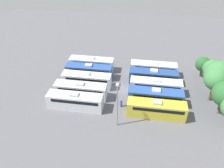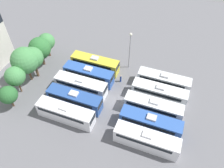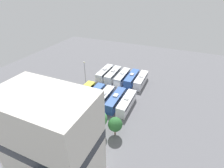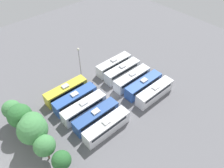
% 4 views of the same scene
% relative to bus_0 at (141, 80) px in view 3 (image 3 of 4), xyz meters
% --- Properties ---
extents(ground_plane, '(102.79, 102.79, 0.00)m').
position_rel_bus_0_xyz_m(ground_plane, '(7.01, 7.58, -1.69)').
color(ground_plane, slate).
extents(bus_0, '(2.60, 10.54, 3.43)m').
position_rel_bus_0_xyz_m(bus_0, '(0.00, 0.00, 0.00)').
color(bus_0, silver).
rests_on(bus_0, ground_plane).
extents(bus_1, '(2.60, 10.54, 3.43)m').
position_rel_bus_0_xyz_m(bus_1, '(3.37, 0.17, 0.00)').
color(bus_1, '#2D56A8').
rests_on(bus_1, ground_plane).
extents(bus_2, '(2.60, 10.54, 3.43)m').
position_rel_bus_0_xyz_m(bus_2, '(6.88, 0.51, 0.00)').
color(bus_2, silver).
rests_on(bus_2, ground_plane).
extents(bus_3, '(2.60, 10.54, 3.43)m').
position_rel_bus_0_xyz_m(bus_3, '(10.67, 0.23, 0.00)').
color(bus_3, silver).
rests_on(bus_3, ground_plane).
extents(bus_4, '(2.60, 10.54, 3.43)m').
position_rel_bus_0_xyz_m(bus_4, '(14.13, 0.08, 0.00)').
color(bus_4, silver).
rests_on(bus_4, ground_plane).
extents(bus_5, '(2.60, 10.54, 3.43)m').
position_rel_bus_0_xyz_m(bus_5, '(0.09, 14.74, 0.00)').
color(bus_5, silver).
rests_on(bus_5, ground_plane).
extents(bus_6, '(2.60, 10.54, 3.43)m').
position_rel_bus_0_xyz_m(bus_6, '(3.49, 14.73, 0.00)').
color(bus_6, '#284C93').
rests_on(bus_6, ground_plane).
extents(bus_7, '(2.60, 10.54, 3.43)m').
position_rel_bus_0_xyz_m(bus_7, '(7.10, 15.20, 0.00)').
color(bus_7, silver).
rests_on(bus_7, ground_plane).
extents(bus_8, '(2.60, 10.54, 3.43)m').
position_rel_bus_0_xyz_m(bus_8, '(10.54, 15.10, 0.00)').
color(bus_8, '#2D56A8').
rests_on(bus_8, ground_plane).
extents(bus_9, '(2.60, 10.54, 3.43)m').
position_rel_bus_0_xyz_m(bus_9, '(14.10, 15.22, 0.00)').
color(bus_9, gold).
rests_on(bus_9, ground_plane).
extents(worker_person, '(0.36, 0.36, 1.72)m').
position_rel_bus_0_xyz_m(worker_person, '(12.48, 8.67, -0.89)').
color(worker_person, navy).
rests_on(worker_person, ground_plane).
extents(light_pole, '(0.60, 0.60, 8.98)m').
position_rel_bus_0_xyz_m(light_pole, '(17.46, 8.49, 4.29)').
color(light_pole, gray).
rests_on(light_pole, ground_plane).
extents(tree_0, '(3.38, 3.38, 4.89)m').
position_rel_bus_0_xyz_m(tree_0, '(-0.98, 25.68, 1.50)').
color(tree_0, brown).
rests_on(tree_0, ground_plane).
extents(tree_1, '(3.86, 3.86, 6.22)m').
position_rel_bus_0_xyz_m(tree_1, '(2.67, 26.58, 2.59)').
color(tree_1, brown).
rests_on(tree_1, ground_plane).
extents(tree_2, '(5.46, 5.46, 7.96)m').
position_rel_bus_0_xyz_m(tree_2, '(6.35, 26.70, 3.53)').
color(tree_2, brown).
rests_on(tree_2, ground_plane).
extents(tree_3, '(4.42, 4.42, 7.23)m').
position_rel_bus_0_xyz_m(tree_3, '(7.79, 26.05, 3.30)').
color(tree_3, brown).
rests_on(tree_3, ground_plane).
extents(tree_4, '(4.75, 4.75, 6.92)m').
position_rel_bus_0_xyz_m(tree_4, '(11.55, 26.93, 2.84)').
color(tree_4, brown).
rests_on(tree_4, ground_plane).
extents(tree_5, '(3.79, 3.79, 5.97)m').
position_rel_bus_0_xyz_m(tree_5, '(14.69, 27.36, 2.37)').
color(tree_5, brown).
rests_on(tree_5, ground_plane).
extents(depot_building, '(15.01, 9.15, 18.33)m').
position_rel_bus_0_xyz_m(depot_building, '(4.42, 39.44, 7.56)').
color(depot_building, beige).
rests_on(depot_building, ground_plane).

